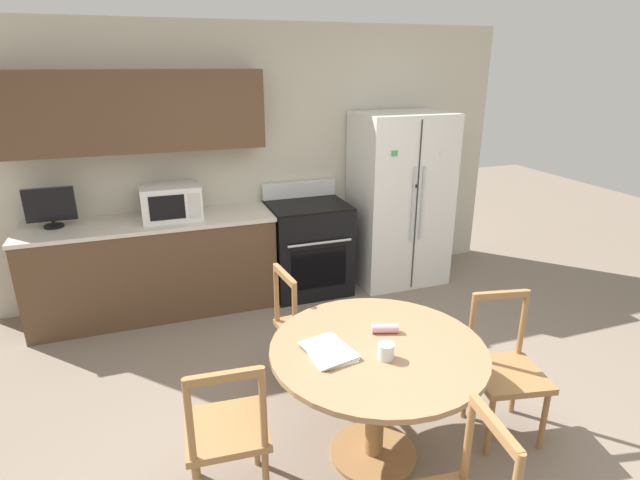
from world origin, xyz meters
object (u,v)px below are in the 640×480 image
Objects in this scene: oven_range at (308,247)px; countertop_tv at (50,206)px; microwave at (171,202)px; dining_chair_left at (227,432)px; candle_glass at (386,352)px; dining_chair_right at (505,371)px; dining_chair_far at (307,328)px; refrigerator at (399,199)px.

countertop_tv is at bearing 177.58° from oven_range.
oven_range is at bearing -0.99° from microwave.
dining_chair_left is 0.92m from candle_glass.
candle_glass is (0.85, -0.09, 0.35)m from dining_chair_left.
countertop_tv is 0.44× the size of dining_chair_right.
oven_range is at bearing 81.18° from candle_glass.
dining_chair_right is at bearing -42.36° from countertop_tv.
oven_range is at bearing 66.75° from dining_chair_left.
microwave is 2.66m from candle_glass.
countertop_tv is 0.44× the size of dining_chair_far.
microwave is 3.07m from dining_chair_right.
microwave reaches higher than candle_glass.
microwave is (-1.29, 0.02, 0.59)m from oven_range.
refrigerator reaches higher than oven_range.
dining_chair_left is (0.05, -2.40, -0.62)m from microwave.
oven_range is 2.52m from candle_glass.
dining_chair_far and dining_chair_right have the same top height.
countertop_tv reaches higher than dining_chair_far.
refrigerator is at bearing -1.92° from oven_range.
oven_range is at bearing -2.42° from countertop_tv.
microwave is 1.82m from dining_chair_far.
candle_glass is (-0.87, -0.05, 0.35)m from dining_chair_right.
oven_range is 2.46m from dining_chair_right.
dining_chair_far is at bearing -63.06° from microwave.
dining_chair_far is at bearing 54.62° from dining_chair_left.
refrigerator reaches higher than dining_chair_far.
dining_chair_far and dining_chair_left have the same top height.
oven_range is at bearing -67.26° from dining_chair_right.
oven_range reaches higher than dining_chair_right.
countertop_tv reaches higher than oven_range.
dining_chair_right is at bearing 2.93° from dining_chair_left.
countertop_tv is 2.46m from dining_chair_far.
countertop_tv is 4.47× the size of candle_glass.
oven_range reaches higher than dining_chair_left.
microwave is 0.98m from countertop_tv.
refrigerator is at bearing -90.72° from dining_chair_right.
refrigerator is 1.64× the size of oven_range.
dining_chair_far is at bearing -42.30° from countertop_tv.
countertop_tv reaches higher than dining_chair_right.
oven_range reaches higher than candle_glass.
oven_range is 1.20× the size of dining_chair_far.
dining_chair_far is at bearing 97.60° from candle_glass.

